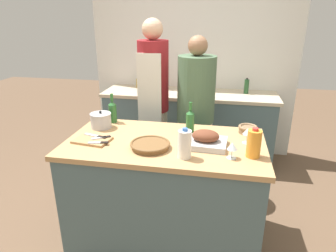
{
  "coord_description": "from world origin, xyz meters",
  "views": [
    {
      "loc": [
        0.43,
        -2.11,
        1.83
      ],
      "look_at": [
        0.0,
        0.13,
        0.98
      ],
      "focal_mm": 32.0,
      "sensor_mm": 36.0,
      "label": 1
    }
  ],
  "objects_px": {
    "wine_bottle_dark": "(113,111)",
    "milk_jug": "(185,144)",
    "roasting_pan": "(205,140)",
    "stand_mixer": "(149,80)",
    "condiment_bottle_tall": "(138,83)",
    "condiment_bottle_extra": "(246,86)",
    "knife_bread": "(102,137)",
    "stock_pot": "(101,120)",
    "wicker_basket": "(150,145)",
    "knife_paring": "(99,143)",
    "wine_glass_right": "(232,147)",
    "condiment_bottle_short": "(146,81)",
    "person_cook_guest": "(196,110)",
    "wine_bottle_green": "(190,121)",
    "knife_chef": "(96,136)",
    "cutting_board": "(92,140)",
    "mixing_bowl": "(248,129)",
    "person_cook_aproned": "(154,97)",
    "juice_jug": "(254,144)",
    "wine_glass_left": "(248,132)"
  },
  "relations": [
    {
      "from": "knife_chef",
      "to": "condiment_bottle_extra",
      "type": "xyz_separation_m",
      "value": [
        1.25,
        1.69,
        0.07
      ]
    },
    {
      "from": "roasting_pan",
      "to": "condiment_bottle_tall",
      "type": "height_order",
      "value": "condiment_bottle_tall"
    },
    {
      "from": "condiment_bottle_extra",
      "to": "wicker_basket",
      "type": "bearing_deg",
      "value": -113.61
    },
    {
      "from": "person_cook_guest",
      "to": "milk_jug",
      "type": "bearing_deg",
      "value": -69.09
    },
    {
      "from": "milk_jug",
      "to": "knife_bread",
      "type": "distance_m",
      "value": 0.71
    },
    {
      "from": "stock_pot",
      "to": "wine_glass_right",
      "type": "relative_size",
      "value": 1.55
    },
    {
      "from": "stock_pot",
      "to": "stand_mixer",
      "type": "height_order",
      "value": "stand_mixer"
    },
    {
      "from": "stand_mixer",
      "to": "condiment_bottle_short",
      "type": "bearing_deg",
      "value": 119.06
    },
    {
      "from": "condiment_bottle_short",
      "to": "stock_pot",
      "type": "bearing_deg",
      "value": -90.49
    },
    {
      "from": "roasting_pan",
      "to": "knife_paring",
      "type": "relative_size",
      "value": 2.14
    },
    {
      "from": "wine_bottle_dark",
      "to": "milk_jug",
      "type": "bearing_deg",
      "value": -38.59
    },
    {
      "from": "milk_jug",
      "to": "knife_bread",
      "type": "height_order",
      "value": "milk_jug"
    },
    {
      "from": "roasting_pan",
      "to": "milk_jug",
      "type": "xyz_separation_m",
      "value": [
        -0.13,
        -0.22,
        0.05
      ]
    },
    {
      "from": "knife_paring",
      "to": "knife_chef",
      "type": "bearing_deg",
      "value": 121.92
    },
    {
      "from": "knife_paring",
      "to": "roasting_pan",
      "type": "bearing_deg",
      "value": 9.91
    },
    {
      "from": "cutting_board",
      "to": "condiment_bottle_short",
      "type": "bearing_deg",
      "value": 91.07
    },
    {
      "from": "wine_bottle_green",
      "to": "cutting_board",
      "type": "bearing_deg",
      "value": -155.29
    },
    {
      "from": "wicker_basket",
      "to": "cutting_board",
      "type": "relative_size",
      "value": 1.01
    },
    {
      "from": "roasting_pan",
      "to": "stand_mixer",
      "type": "height_order",
      "value": "stand_mixer"
    },
    {
      "from": "knife_bread",
      "to": "roasting_pan",
      "type": "bearing_deg",
      "value": 2.84
    },
    {
      "from": "roasting_pan",
      "to": "wine_bottle_dark",
      "type": "xyz_separation_m",
      "value": [
        -0.87,
        0.37,
        0.06
      ]
    },
    {
      "from": "stock_pot",
      "to": "mixing_bowl",
      "type": "height_order",
      "value": "stock_pot"
    },
    {
      "from": "wine_bottle_dark",
      "to": "knife_chef",
      "type": "height_order",
      "value": "wine_bottle_dark"
    },
    {
      "from": "roasting_pan",
      "to": "milk_jug",
      "type": "distance_m",
      "value": 0.26
    },
    {
      "from": "stock_pot",
      "to": "wine_bottle_green",
      "type": "relative_size",
      "value": 0.7
    },
    {
      "from": "knife_paring",
      "to": "person_cook_guest",
      "type": "xyz_separation_m",
      "value": [
        0.63,
        0.99,
        -0.01
      ]
    },
    {
      "from": "knife_paring",
      "to": "condiment_bottle_extra",
      "type": "xyz_separation_m",
      "value": [
        1.17,
        1.81,
        0.07
      ]
    },
    {
      "from": "wine_glass_right",
      "to": "roasting_pan",
      "type": "bearing_deg",
      "value": 138.73
    },
    {
      "from": "cutting_board",
      "to": "condiment_bottle_short",
      "type": "height_order",
      "value": "condiment_bottle_short"
    },
    {
      "from": "cutting_board",
      "to": "condiment_bottle_extra",
      "type": "bearing_deg",
      "value": 54.23
    },
    {
      "from": "stand_mixer",
      "to": "wine_bottle_green",
      "type": "bearing_deg",
      "value": -62.22
    },
    {
      "from": "condiment_bottle_tall",
      "to": "condiment_bottle_extra",
      "type": "xyz_separation_m",
      "value": [
        1.4,
        -0.06,
        0.03
      ]
    },
    {
      "from": "wicker_basket",
      "to": "knife_paring",
      "type": "distance_m",
      "value": 0.39
    },
    {
      "from": "person_cook_aproned",
      "to": "wine_glass_left",
      "type": "bearing_deg",
      "value": -37.45
    },
    {
      "from": "condiment_bottle_extra",
      "to": "person_cook_guest",
      "type": "relative_size",
      "value": 0.12
    },
    {
      "from": "roasting_pan",
      "to": "wicker_basket",
      "type": "bearing_deg",
      "value": -163.72
    },
    {
      "from": "knife_paring",
      "to": "wine_glass_right",
      "type": "bearing_deg",
      "value": -1.88
    },
    {
      "from": "roasting_pan",
      "to": "condiment_bottle_extra",
      "type": "relative_size",
      "value": 1.69
    },
    {
      "from": "milk_jug",
      "to": "person_cook_aproned",
      "type": "distance_m",
      "value": 1.22
    },
    {
      "from": "knife_bread",
      "to": "person_cook_aproned",
      "type": "bearing_deg",
      "value": 78.06
    },
    {
      "from": "roasting_pan",
      "to": "person_cook_aproned",
      "type": "bearing_deg",
      "value": 124.4
    },
    {
      "from": "roasting_pan",
      "to": "cutting_board",
      "type": "xyz_separation_m",
      "value": [
        -0.88,
        -0.08,
        -0.04
      ]
    },
    {
      "from": "condiment_bottle_short",
      "to": "person_cook_guest",
      "type": "height_order",
      "value": "person_cook_guest"
    },
    {
      "from": "wine_bottle_dark",
      "to": "condiment_bottle_short",
      "type": "distance_m",
      "value": 1.32
    },
    {
      "from": "stock_pot",
      "to": "wicker_basket",
      "type": "bearing_deg",
      "value": -32.63
    },
    {
      "from": "wicker_basket",
      "to": "knife_chef",
      "type": "height_order",
      "value": "wicker_basket"
    },
    {
      "from": "wine_bottle_green",
      "to": "wine_glass_left",
      "type": "bearing_deg",
      "value": -17.64
    },
    {
      "from": "wine_glass_left",
      "to": "condiment_bottle_extra",
      "type": "distance_m",
      "value": 1.56
    },
    {
      "from": "juice_jug",
      "to": "milk_jug",
      "type": "relative_size",
      "value": 0.98
    },
    {
      "from": "wine_bottle_dark",
      "to": "condiment_bottle_tall",
      "type": "height_order",
      "value": "wine_bottle_dark"
    }
  ]
}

